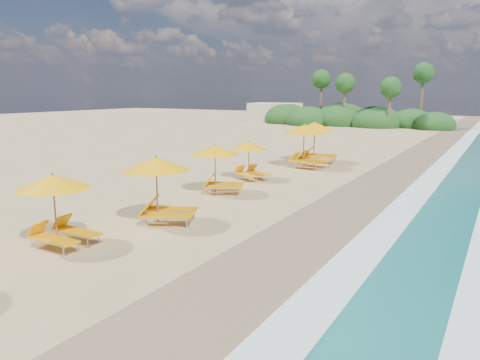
% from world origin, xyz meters
% --- Properties ---
extents(ground, '(160.00, 160.00, 0.00)m').
position_xyz_m(ground, '(0.00, 0.00, 0.00)').
color(ground, tan).
rests_on(ground, ground).
extents(wet_sand, '(4.00, 160.00, 0.01)m').
position_xyz_m(wet_sand, '(4.00, 0.00, 0.01)').
color(wet_sand, '#836A4E').
rests_on(wet_sand, ground).
extents(surf_foam, '(4.00, 160.00, 0.01)m').
position_xyz_m(surf_foam, '(6.70, 0.00, 0.03)').
color(surf_foam, white).
rests_on(surf_foam, ground).
extents(station_2, '(2.38, 2.19, 2.22)m').
position_xyz_m(station_2, '(-2.58, -6.31, 1.24)').
color(station_2, olive).
rests_on(station_2, ground).
extents(station_3, '(3.16, 3.15, 2.39)m').
position_xyz_m(station_3, '(-1.52, -2.83, 1.34)').
color(station_3, olive).
rests_on(station_3, ground).
extents(station_4, '(2.96, 2.95, 2.24)m').
position_xyz_m(station_4, '(-2.42, 2.23, 1.26)').
color(station_4, olive).
rests_on(station_4, ground).
extents(station_5, '(2.67, 2.67, 2.02)m').
position_xyz_m(station_5, '(-2.75, 5.77, 1.13)').
color(station_5, olive).
rests_on(station_5, ground).
extents(station_6, '(3.14, 2.98, 2.66)m').
position_xyz_m(station_6, '(-1.63, 10.76, 1.49)').
color(station_6, olive).
rests_on(station_6, ground).
extents(station_7, '(3.29, 3.17, 2.67)m').
position_xyz_m(station_7, '(-1.89, 13.22, 1.49)').
color(station_7, olive).
rests_on(station_7, ground).
extents(treeline, '(25.80, 8.80, 9.74)m').
position_xyz_m(treeline, '(-9.94, 45.51, 1.00)').
color(treeline, '#163D14').
rests_on(treeline, ground).
extents(beach_building, '(7.00, 5.00, 2.80)m').
position_xyz_m(beach_building, '(-22.00, 48.00, 1.40)').
color(beach_building, beige).
rests_on(beach_building, ground).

